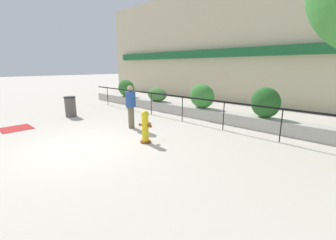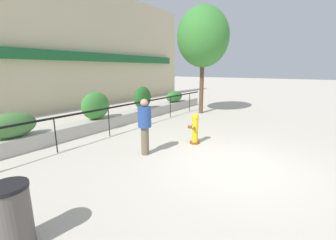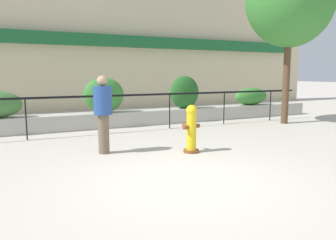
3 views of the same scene
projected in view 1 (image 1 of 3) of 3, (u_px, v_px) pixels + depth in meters
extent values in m
plane|color=beige|center=(80.00, 147.00, 7.01)|extent=(120.00, 120.00, 0.00)
cube|color=beige|center=(255.00, 42.00, 14.44)|extent=(30.00, 1.00, 8.00)
cube|color=#195B2D|center=(249.00, 52.00, 14.12)|extent=(27.00, 0.36, 0.56)
cube|color=#B7B2A8|center=(197.00, 112.00, 11.13)|extent=(18.00, 0.70, 0.50)
cube|color=black|center=(182.00, 97.00, 10.16)|extent=(15.00, 0.05, 0.06)
cylinder|color=black|center=(108.00, 96.00, 14.65)|extent=(0.04, 0.04, 1.15)
cylinder|color=black|center=(127.00, 99.00, 13.20)|extent=(0.04, 0.04, 1.15)
cylinder|color=black|center=(151.00, 103.00, 11.74)|extent=(0.04, 0.04, 1.15)
cylinder|color=black|center=(182.00, 109.00, 10.29)|extent=(0.04, 0.04, 1.15)
cylinder|color=black|center=(224.00, 116.00, 8.84)|extent=(0.04, 0.04, 1.15)
cylinder|color=black|center=(281.00, 125.00, 7.38)|extent=(0.04, 0.04, 1.15)
ellipsoid|color=#2D6B28|center=(126.00, 88.00, 14.93)|extent=(1.55, 0.67, 1.11)
ellipsoid|color=#427538|center=(157.00, 94.00, 12.93)|extent=(1.43, 0.70, 0.78)
ellipsoid|color=#387F33|center=(202.00, 96.00, 10.75)|extent=(1.34, 0.70, 1.15)
ellipsoid|color=#235B23|center=(265.00, 103.00, 8.70)|extent=(1.14, 0.64, 1.19)
cylinder|color=brown|center=(146.00, 142.00, 7.45)|extent=(0.43, 0.43, 0.06)
cylinder|color=gold|center=(145.00, 128.00, 7.35)|extent=(0.27, 0.27, 0.85)
sphere|color=gold|center=(145.00, 114.00, 7.24)|extent=(0.25, 0.25, 0.25)
cylinder|color=brown|center=(148.00, 124.00, 7.47)|extent=(0.14, 0.16, 0.11)
cylinder|color=brown|center=(150.00, 126.00, 7.24)|extent=(0.14, 0.12, 0.09)
cylinder|color=brown|center=(141.00, 125.00, 7.41)|extent=(0.14, 0.12, 0.09)
cylinder|color=brown|center=(131.00, 118.00, 9.12)|extent=(0.30, 0.30, 0.88)
cylinder|color=#26478C|center=(131.00, 99.00, 8.94)|extent=(0.50, 0.50, 0.62)
sphere|color=tan|center=(130.00, 88.00, 8.84)|extent=(0.23, 0.23, 0.23)
cube|color=#B22323|center=(16.00, 128.00, 9.11)|extent=(1.11, 1.11, 0.01)
cylinder|color=#56514C|center=(70.00, 107.00, 11.22)|extent=(0.52, 0.52, 0.95)
cylinder|color=black|center=(69.00, 97.00, 11.10)|extent=(0.55, 0.55, 0.06)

